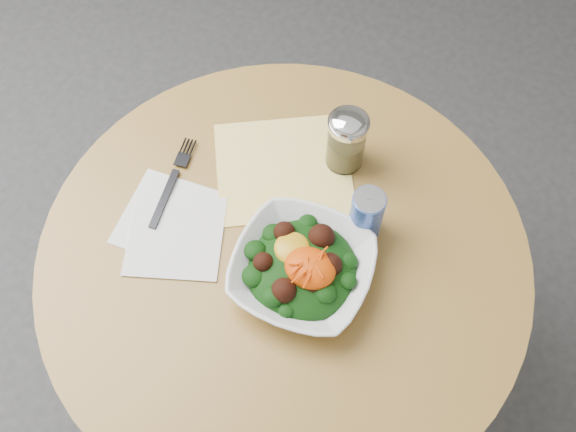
% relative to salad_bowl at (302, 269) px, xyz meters
% --- Properties ---
extents(ground, '(6.00, 6.00, 0.00)m').
position_rel_salad_bowl_xyz_m(ground, '(-0.05, 0.03, -0.78)').
color(ground, '#2F2F32').
rests_on(ground, ground).
extents(table, '(0.90, 0.90, 0.75)m').
position_rel_salad_bowl_xyz_m(table, '(-0.05, 0.03, -0.23)').
color(table, black).
rests_on(table, ground).
extents(cloth_napkin, '(0.35, 0.34, 0.00)m').
position_rel_salad_bowl_xyz_m(cloth_napkin, '(-0.13, 0.19, -0.03)').
color(cloth_napkin, yellow).
rests_on(cloth_napkin, table).
extents(paper_napkins, '(0.24, 0.23, 0.00)m').
position_rel_salad_bowl_xyz_m(paper_napkins, '(-0.26, -0.02, -0.03)').
color(paper_napkins, white).
rests_on(paper_napkins, table).
extents(salad_bowl, '(0.26, 0.26, 0.09)m').
position_rel_salad_bowl_xyz_m(salad_bowl, '(0.00, 0.00, 0.00)').
color(salad_bowl, white).
rests_on(salad_bowl, table).
extents(fork, '(0.06, 0.21, 0.00)m').
position_rel_salad_bowl_xyz_m(fork, '(-0.31, 0.07, -0.03)').
color(fork, black).
rests_on(fork, table).
extents(spice_shaker, '(0.08, 0.08, 0.14)m').
position_rel_salad_bowl_xyz_m(spice_shaker, '(-0.03, 0.26, 0.03)').
color(spice_shaker, silver).
rests_on(spice_shaker, table).
extents(beverage_can, '(0.06, 0.06, 0.11)m').
position_rel_salad_bowl_xyz_m(beverage_can, '(0.06, 0.14, 0.02)').
color(beverage_can, '#0D2599').
rests_on(beverage_can, table).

